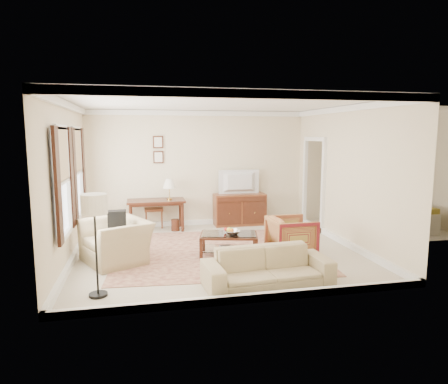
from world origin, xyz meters
name	(u,v)px	position (x,y,z in m)	size (l,w,h in m)	color
room_shell	(217,126)	(0.00, 0.00, 2.47)	(5.51, 5.01, 2.91)	beige
annex_bedroom	(385,214)	(4.49, 1.15, 0.34)	(3.00, 2.70, 2.90)	beige
window_front	(63,182)	(-2.70, -0.70, 1.55)	(0.12, 1.56, 1.80)	#CCB284
window_rear	(77,173)	(-2.70, 0.90, 1.55)	(0.12, 1.56, 1.80)	#CCB284
doorway	(314,185)	(2.71, 1.50, 1.08)	(0.10, 1.12, 2.25)	white
rug	(217,252)	(-0.01, -0.02, 0.01)	(3.90, 3.34, 0.01)	maroon
writing_desk	(156,204)	(-1.10, 2.06, 0.64)	(1.37, 0.68, 0.75)	#462014
desk_chair	(154,206)	(-1.15, 2.41, 0.53)	(0.45, 0.45, 1.05)	brown
desk_lamp	(169,189)	(-0.78, 2.06, 1.00)	(0.32, 0.32, 0.50)	silver
framed_prints	(158,149)	(-1.00, 2.47, 1.94)	(0.25, 0.04, 0.68)	#462014
sideboard	(240,209)	(1.02, 2.22, 0.40)	(1.31, 0.50, 0.81)	brown
tv	(240,174)	(1.02, 2.20, 1.31)	(1.00, 0.58, 0.13)	black
coffee_table	(229,239)	(0.15, -0.35, 0.35)	(1.19, 0.86, 0.45)	#462014
fruit_bowl	(232,231)	(0.21, -0.43, 0.51)	(0.42, 0.42, 0.10)	silver
book_a	(223,248)	(0.04, -0.36, 0.18)	(0.28, 0.04, 0.38)	brown
book_b	(242,249)	(0.37, -0.52, 0.17)	(0.28, 0.03, 0.38)	brown
striped_armchair	(292,234)	(1.35, -0.54, 0.41)	(0.80, 0.75, 0.83)	maroon
club_armchair	(116,234)	(-1.92, -0.23, 0.51)	(1.18, 0.76, 1.03)	tan
backpack	(117,220)	(-1.90, -0.20, 0.77)	(0.32, 0.22, 0.40)	black
sofa	(268,261)	(0.41, -1.92, 0.38)	(1.97, 0.57, 0.77)	tan
floor_lamp	(94,212)	(-2.11, -1.80, 1.24)	(0.37, 0.37, 1.49)	black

